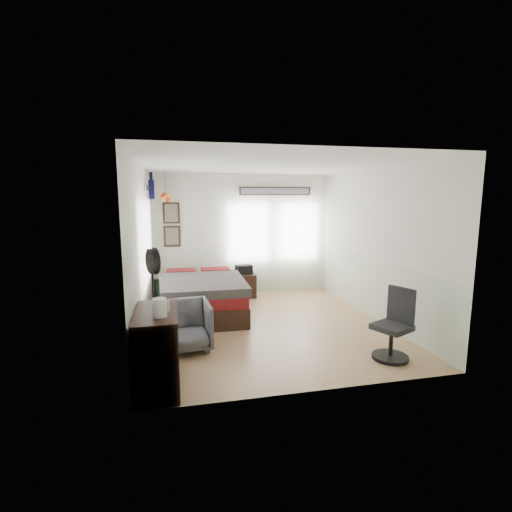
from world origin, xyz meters
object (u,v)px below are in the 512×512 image
at_px(bed, 201,296).
at_px(armchair, 184,326).
at_px(task_chair, 394,330).
at_px(dresser, 157,349).
at_px(nightstand, 244,285).

height_order(bed, armchair, armchair).
bearing_deg(task_chair, bed, 109.47).
xyz_separation_m(bed, task_chair, (2.42, -2.56, 0.06)).
relative_size(dresser, task_chair, 1.03).
xyz_separation_m(dresser, task_chair, (3.10, 0.08, -0.05)).
height_order(armchair, nightstand, armchair).
relative_size(nightstand, task_chair, 0.53).
distance_m(dresser, nightstand, 4.02).
bearing_deg(nightstand, bed, -131.92).
xyz_separation_m(armchair, task_chair, (2.78, -0.94, 0.05)).
relative_size(dresser, nightstand, 1.95).
distance_m(bed, task_chair, 3.52).
bearing_deg(dresser, task_chair, 1.45).
bearing_deg(task_chair, dresser, 157.59).
xyz_separation_m(dresser, armchair, (0.33, 1.01, -0.10)).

